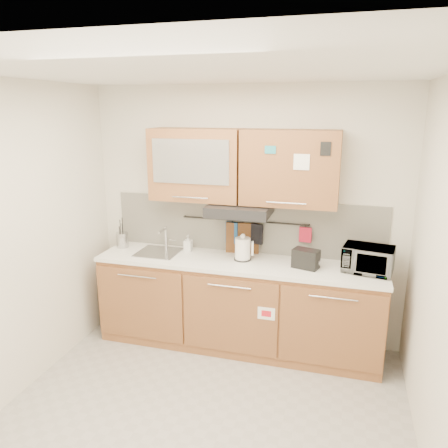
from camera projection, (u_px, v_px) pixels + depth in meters
The scene contains 21 objects.
floor at pixel (200, 421), 3.41m from camera, with size 3.20×3.20×0.00m, color #9E9993.
ceiling at pixel (194, 70), 2.74m from camera, with size 3.20×3.20×0.00m, color white.
wall_back at pixel (245, 216), 4.47m from camera, with size 3.20×3.20×0.00m, color silver.
wall_left at pixel (9, 246), 3.49m from camera, with size 3.00×3.00×0.00m, color silver.
wall_right at pixel (446, 289), 2.65m from camera, with size 3.00×3.00×0.00m, color silver.
base_cabinet at pixel (237, 309), 4.41m from camera, with size 2.80×0.64×0.88m.
countertop at pixel (238, 263), 4.28m from camera, with size 2.82×0.62×0.04m, color white.
backsplash at pixel (245, 226), 4.48m from camera, with size 2.80×0.02×0.56m, color silver.
upper_cabinets at pixel (241, 166), 4.17m from camera, with size 1.82×0.37×0.70m.
range_hood at pixel (240, 210), 4.21m from camera, with size 0.60×0.46×0.10m, color black.
sink at pixel (159, 252), 4.52m from camera, with size 0.42×0.40×0.26m.
utensil_rail at pixel (244, 221), 4.43m from camera, with size 0.02×0.02×1.30m, color black.
utensil_crock at pixel (122, 240), 4.68m from camera, with size 0.14×0.14×0.32m.
kettle at pixel (243, 249), 4.28m from camera, with size 0.20×0.18×0.27m.
toaster at pixel (306, 258), 4.07m from camera, with size 0.27×0.20×0.18m.
microwave at pixel (368, 259), 3.96m from camera, with size 0.44×0.30×0.24m, color #999999.
soap_bottle at pixel (188, 243), 4.55m from camera, with size 0.08×0.08×0.17m, color #999999.
cutting_board at pixel (242, 243), 4.48m from camera, with size 0.34×0.03×0.42m, color brown.
oven_mitt at pixel (232, 233), 4.49m from camera, with size 0.13×0.03×0.22m, color #1E518E.
dark_pouch at pixel (257, 234), 4.42m from camera, with size 0.13×0.04×0.21m, color black.
pot_holder at pixel (305, 235), 4.28m from camera, with size 0.12×0.02×0.15m, color #AF172F.
Camera 1 is at (0.97, -2.74, 2.37)m, focal length 35.00 mm.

